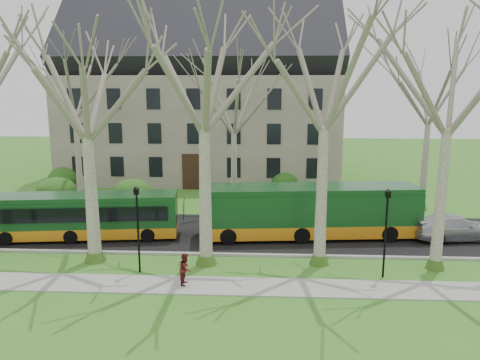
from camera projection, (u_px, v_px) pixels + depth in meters
The scene contains 13 objects.
ground at pixel (260, 267), 24.07m from camera, with size 120.00×120.00×0.00m, color #3F7B23.
sidewalk at pixel (259, 287), 21.62m from camera, with size 70.00×2.00×0.06m, color gray.
road at pixel (261, 233), 29.45m from camera, with size 80.00×8.00×0.06m, color black.
curb at pixel (260, 255), 25.53m from camera, with size 80.00×0.25×0.14m, color #A5A39E.
building at pixel (202, 96), 46.25m from camera, with size 26.50×12.20×16.00m.
tree_row_verge at pixel (261, 130), 22.97m from camera, with size 49.00×7.00×14.00m.
tree_row_far at pixel (244, 130), 33.70m from camera, with size 33.00×7.00×12.00m.
lamp_row at pixel (260, 225), 22.58m from camera, with size 36.22×0.22×4.30m.
hedges at pixel (204, 188), 37.81m from camera, with size 30.60×8.60×2.00m.
bus_lead at pixel (84, 216), 28.21m from camera, with size 11.13×2.32×2.78m, color #13441C, non-canonical shape.
bus_follow at pixel (309, 211), 28.38m from camera, with size 13.07×2.72×3.27m, color #13441C, non-canonical shape.
sedan at pixel (454, 227), 28.03m from camera, with size 2.12×5.21×1.51m, color #B7B7BC.
pedestrian_b at pixel (185, 269), 21.72m from camera, with size 0.73×0.57×1.50m, color #591416.
Camera 1 is at (0.14, -22.71, 9.20)m, focal length 35.00 mm.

